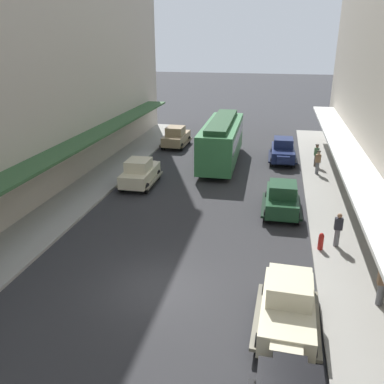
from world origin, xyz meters
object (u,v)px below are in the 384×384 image
(fire_hydrant, at_px, (321,241))
(pedestrian_1, at_px, (316,155))
(parked_car_1, at_px, (282,197))
(streetcar, at_px, (222,139))
(parked_car_0, at_px, (140,172))
(parked_car_4, at_px, (176,136))
(pedestrian_3, at_px, (382,285))
(parked_car_5, at_px, (283,150))
(pedestrian_0, at_px, (338,230))
(pedestrian_2, at_px, (318,162))
(parked_car_2, at_px, (288,305))

(fire_hydrant, bearing_deg, pedestrian_1, 87.09)
(parked_car_1, height_order, streetcar, streetcar)
(fire_hydrant, xyz_separation_m, pedestrian_1, (0.66, 13.08, 0.45))
(parked_car_0, distance_m, fire_hydrant, 12.85)
(parked_car_4, bearing_deg, streetcar, -42.19)
(parked_car_0, height_order, fire_hydrant, parked_car_0)
(parked_car_1, relative_size, pedestrian_3, 2.61)
(parked_car_0, bearing_deg, fire_hydrant, -31.85)
(parked_car_5, relative_size, pedestrian_0, 2.62)
(streetcar, height_order, fire_hydrant, streetcar)
(fire_hydrant, bearing_deg, pedestrian_3, -65.33)
(pedestrian_0, bearing_deg, parked_car_0, 151.62)
(streetcar, bearing_deg, pedestrian_1, 1.58)
(fire_hydrant, bearing_deg, pedestrian_0, 33.19)
(pedestrian_2, bearing_deg, parked_car_4, 153.44)
(parked_car_1, bearing_deg, fire_hydrant, -66.62)
(pedestrian_1, distance_m, pedestrian_3, 16.93)
(parked_car_0, relative_size, parked_car_2, 1.00)
(streetcar, distance_m, pedestrian_2, 7.29)
(pedestrian_2, xyz_separation_m, pedestrian_3, (1.11, -15.07, -0.02))
(pedestrian_2, bearing_deg, parked_car_5, 128.33)
(parked_car_1, relative_size, parked_car_4, 1.00)
(parked_car_2, bearing_deg, parked_car_1, 91.41)
(pedestrian_1, bearing_deg, parked_car_4, 161.08)
(parked_car_1, bearing_deg, parked_car_0, 163.79)
(parked_car_1, xyz_separation_m, parked_car_2, (0.24, -9.77, 0.00))
(pedestrian_0, relative_size, pedestrian_1, 0.98)
(parked_car_0, xyz_separation_m, parked_car_4, (-0.14, 10.32, 0.00))
(fire_hydrant, bearing_deg, parked_car_1, 113.38)
(parked_car_5, relative_size, fire_hydrant, 5.23)
(parked_car_2, bearing_deg, pedestrian_0, 69.58)
(parked_car_0, xyz_separation_m, pedestrian_1, (11.58, 6.31, 0.07))
(parked_car_2, distance_m, parked_car_5, 19.95)
(parked_car_1, relative_size, pedestrian_2, 2.56)
(parked_car_4, bearing_deg, pedestrian_2, -26.56)
(parked_car_0, bearing_deg, parked_car_2, -52.98)
(parked_car_4, bearing_deg, pedestrian_3, -58.52)
(parked_car_1, distance_m, parked_car_2, 9.78)
(pedestrian_1, height_order, pedestrian_2, same)
(pedestrian_0, height_order, pedestrian_2, pedestrian_2)
(parked_car_5, height_order, pedestrian_3, parked_car_5)
(parked_car_5, bearing_deg, fire_hydrant, -82.96)
(parked_car_5, xyz_separation_m, pedestrian_3, (3.52, -18.11, 0.05))
(fire_hydrant, xyz_separation_m, pedestrian_0, (0.74, 0.48, 0.43))
(parked_car_4, height_order, parked_car_5, same)
(parked_car_5, height_order, fire_hydrant, parked_car_5)
(parked_car_5, relative_size, pedestrian_3, 2.62)
(streetcar, distance_m, pedestrian_1, 7.13)
(parked_car_0, height_order, parked_car_5, same)
(pedestrian_0, xyz_separation_m, pedestrian_1, (-0.08, 12.60, 0.02))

